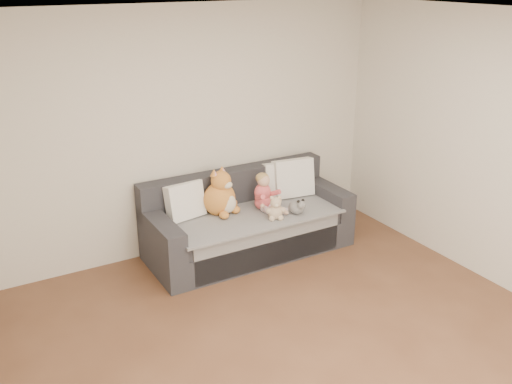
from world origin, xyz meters
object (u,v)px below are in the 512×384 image
at_px(plush_cat, 221,196).
at_px(sippy_cup, 273,210).
at_px(teddy_bear, 276,210).
at_px(toddler, 265,194).
at_px(sofa, 247,224).

relative_size(plush_cat, sippy_cup, 4.49).
height_order(plush_cat, teddy_bear, plush_cat).
bearing_deg(sippy_cup, plush_cat, 142.97).
relative_size(teddy_bear, sippy_cup, 2.20).
distance_m(toddler, plush_cat, 0.48).
height_order(toddler, sippy_cup, toddler).
xyz_separation_m(plush_cat, sippy_cup, (0.44, -0.33, -0.13)).
height_order(sofa, sippy_cup, sofa).
height_order(teddy_bear, sippy_cup, teddy_bear).
distance_m(sofa, teddy_bear, 0.46).
bearing_deg(sippy_cup, toddler, 85.47).
distance_m(plush_cat, sippy_cup, 0.57).
bearing_deg(sofa, plush_cat, 164.43).
height_order(toddler, plush_cat, plush_cat).
height_order(sofa, toddler, toddler).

